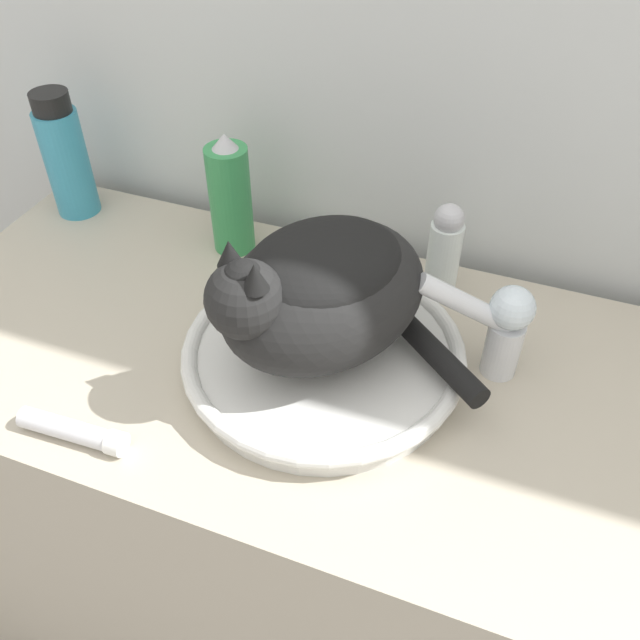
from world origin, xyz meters
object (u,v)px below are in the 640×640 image
Objects in this scene: mouthwash_bottle at (66,157)px; cream_tube at (74,431)px; cat at (320,290)px; faucet at (499,324)px; spray_bottle_trigger at (230,197)px; deodorant_stick at (444,252)px.

cream_tube is at bearing -54.87° from mouthwash_bottle.
mouthwash_bottle is (-0.50, 0.20, -0.03)m from cat.
cat is at bearing 41.88° from cream_tube.
cream_tube is (-0.22, -0.20, -0.12)m from cat.
spray_bottle_trigger is at bearing -36.58° from faucet.
cat is 0.32m from cream_tube.
mouthwash_bottle is at bearing -29.93° from faucet.
spray_bottle_trigger is (-0.41, 0.12, 0.01)m from faucet.
cat reaches higher than cream_tube.
mouthwash_bottle is 1.53× the size of cream_tube.
cat is 2.68× the size of cream_tube.
cream_tube is at bearing -90.56° from spray_bottle_trigger.
spray_bottle_trigger reaches higher than faucet.
spray_bottle_trigger is at bearing 89.44° from cream_tube.
cat is 0.23m from deodorant_stick.
deodorant_stick is at bearing -72.70° from faucet.
cat is 2.44× the size of deodorant_stick.
deodorant_stick is at bearing 50.98° from cream_tube.
deodorant_stick is 0.72× the size of mouthwash_bottle.
mouthwash_bottle is at bearing 125.13° from cream_tube.
cream_tube is (0.28, -0.40, -0.08)m from mouthwash_bottle.
faucet is 0.16m from deodorant_stick.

